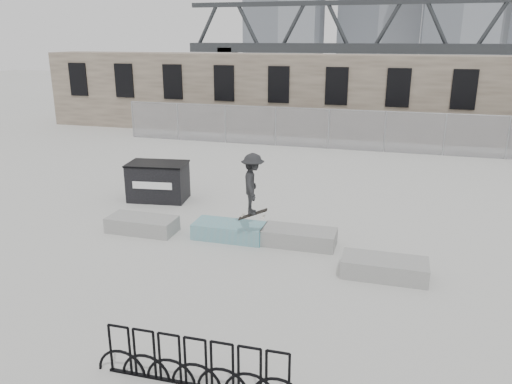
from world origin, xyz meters
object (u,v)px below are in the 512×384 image
planter_offset (384,267)px  skateboarder (253,184)px  bike_rack (196,364)px  planter_far_left (142,224)px  planter_center_right (299,236)px  dumpster (158,181)px  planter_center_left (229,230)px

planter_offset → skateboarder: (-3.43, 0.63, 1.59)m
bike_rack → skateboarder: size_ratio=2.01×
planter_far_left → planter_center_right: 4.59m
planter_offset → dumpster: 8.71m
planter_center_right → planter_offset: bearing=-29.4°
planter_center_left → planter_offset: size_ratio=1.00×
planter_center_left → bike_rack: (1.52, -6.10, 0.20)m
planter_center_right → planter_offset: same height
planter_far_left → dumpster: size_ratio=0.93×
planter_offset → dumpster: bearing=153.7°
dumpster → skateboarder: (4.37, -3.22, 1.17)m
planter_far_left → planter_center_left: size_ratio=1.00×
planter_offset → bike_rack: bike_rack is taller
planter_offset → bike_rack: (-2.78, -4.87, 0.20)m
bike_rack → skateboarder: 5.71m
planter_center_left → planter_center_right: same height
skateboarder → planter_center_left: bearing=40.4°
planter_offset → planter_center_left: bearing=164.1°
planter_offset → skateboarder: skateboarder is taller
planter_far_left → skateboarder: size_ratio=1.12×
planter_far_left → dumpster: (-0.90, 2.86, 0.42)m
bike_rack → planter_center_right: bearing=85.7°
planter_center_right → skateboarder: size_ratio=1.12×
planter_far_left → bike_rack: (4.12, -5.85, 0.20)m
planter_center_left → dumpster: dumpster is taller
planter_center_left → skateboarder: size_ratio=1.12×
planter_offset → planter_center_right: bearing=150.6°
planter_far_left → bike_rack: bike_rack is taller
planter_center_left → planter_center_right: size_ratio=1.00×
dumpster → planter_offset: bearing=-34.0°
planter_far_left → skateboarder: (3.47, -0.36, 1.59)m
dumpster → bike_rack: size_ratio=0.60×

